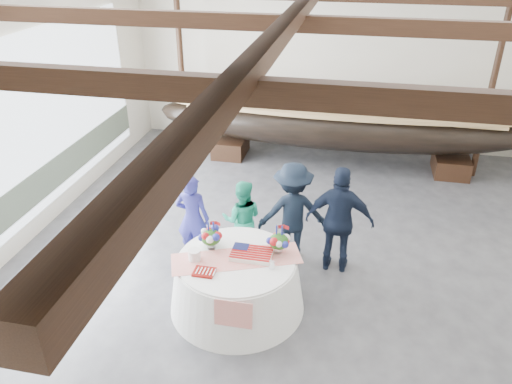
# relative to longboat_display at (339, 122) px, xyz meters

# --- Properties ---
(floor) EXTENTS (10.00, 12.00, 0.01)m
(floor) POSITION_rel_longboat_display_xyz_m (-0.33, -4.73, -1.06)
(floor) COLOR #3D3D42
(floor) RESTS_ON ground
(wall_back) EXTENTS (10.00, 0.02, 4.50)m
(wall_back) POSITION_rel_longboat_display_xyz_m (-0.33, 1.27, 1.19)
(wall_back) COLOR silver
(wall_back) RESTS_ON ground
(pavilion_structure) EXTENTS (9.80, 11.76, 4.50)m
(pavilion_structure) POSITION_rel_longboat_display_xyz_m (-0.33, -3.92, 2.94)
(pavilion_structure) COLOR black
(pavilion_structure) RESTS_ON ground
(open_bay) EXTENTS (0.03, 7.00, 3.20)m
(open_bay) POSITION_rel_longboat_display_xyz_m (-5.28, -3.73, 0.76)
(open_bay) COLOR silver
(open_bay) RESTS_ON ground
(longboat_display) EXTENTS (8.88, 1.78, 1.66)m
(longboat_display) POSITION_rel_longboat_display_xyz_m (0.00, 0.00, 0.00)
(longboat_display) COLOR black
(longboat_display) RESTS_ON ground
(banquet_table) EXTENTS (2.05, 2.05, 0.88)m
(banquet_table) POSITION_rel_longboat_display_xyz_m (-1.14, -5.52, -0.63)
(banquet_table) COLOR white
(banquet_table) RESTS_ON ground
(tabletop_items) EXTENTS (1.96, 1.20, 0.40)m
(tabletop_items) POSITION_rel_longboat_display_xyz_m (-1.12, -5.35, -0.04)
(tabletop_items) COLOR red
(tabletop_items) RESTS_ON banquet_table
(guest_woman_blue) EXTENTS (0.59, 0.39, 1.60)m
(guest_woman_blue) POSITION_rel_longboat_display_xyz_m (-2.17, -4.45, -0.26)
(guest_woman_blue) COLOR navy
(guest_woman_blue) RESTS_ON ground
(guest_woman_teal) EXTENTS (0.78, 0.65, 1.45)m
(guest_woman_teal) POSITION_rel_longboat_display_xyz_m (-1.37, -4.19, -0.34)
(guest_woman_teal) COLOR #1E9B77
(guest_woman_teal) RESTS_ON ground
(guest_man_left) EXTENTS (1.30, 0.96, 1.79)m
(guest_man_left) POSITION_rel_longboat_display_xyz_m (-0.52, -4.06, -0.17)
(guest_man_left) COLOR black
(guest_man_left) RESTS_ON ground
(guest_man_right) EXTENTS (1.12, 0.49, 1.89)m
(guest_man_right) POSITION_rel_longboat_display_xyz_m (0.28, -4.25, -0.12)
(guest_man_right) COLOR black
(guest_man_right) RESTS_ON ground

